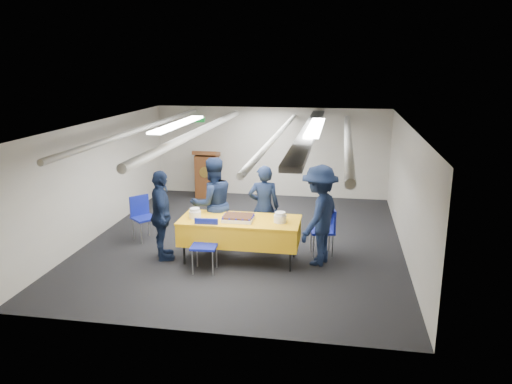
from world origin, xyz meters
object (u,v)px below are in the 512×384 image
at_px(serving_table, 240,231).
at_px(sailor_b, 213,204).
at_px(chair_right, 327,227).
at_px(sailor_c, 161,216).
at_px(sailor_d, 319,215).
at_px(chair_near, 205,240).
at_px(sheet_cake, 238,218).
at_px(chair_left, 142,213).
at_px(podium, 207,174).
at_px(sailor_a, 264,207).

xyz_separation_m(serving_table, sailor_b, (-0.62, 0.53, 0.31)).
height_order(chair_right, sailor_b, sailor_b).
distance_m(sailor_c, sailor_d, 2.76).
relative_size(chair_near, sailor_c, 0.54).
xyz_separation_m(sheet_cake, chair_left, (-2.11, 0.85, -0.28)).
height_order(serving_table, chair_near, chair_near).
distance_m(podium, sailor_a, 3.93).
height_order(sailor_a, sailor_c, sailor_c).
distance_m(sheet_cake, sailor_b, 0.86).
xyz_separation_m(chair_near, sailor_c, (-0.88, 0.32, 0.28)).
bearing_deg(chair_left, sheet_cake, -21.80).
bearing_deg(sailor_b, chair_left, -43.46).
bearing_deg(sailor_c, podium, -19.25).
relative_size(chair_right, chair_left, 1.00).
bearing_deg(chair_right, chair_near, -152.68).
bearing_deg(sailor_b, chair_near, 63.02).
height_order(chair_near, sailor_d, sailor_d).
height_order(sailor_a, sailor_d, sailor_d).
xyz_separation_m(podium, sailor_d, (3.06, -3.95, 0.26)).
xyz_separation_m(sheet_cake, chair_right, (1.51, 0.63, -0.28)).
bearing_deg(podium, chair_right, -47.83).
height_order(serving_table, chair_left, chair_left).
bearing_deg(serving_table, podium, 112.58).
bearing_deg(sailor_a, sheet_cake, 57.76).
height_order(chair_right, sailor_a, sailor_a).
height_order(chair_near, chair_left, same).
bearing_deg(podium, sailor_c, -85.70).
xyz_separation_m(chair_right, sailor_a, (-1.18, 0.15, 0.27)).
bearing_deg(podium, chair_near, -75.25).
relative_size(chair_near, chair_left, 1.00).
distance_m(sailor_a, sailor_c, 1.89).
relative_size(sheet_cake, chair_near, 0.62).
xyz_separation_m(sailor_c, sailor_d, (2.74, 0.27, 0.07)).
xyz_separation_m(sheet_cake, sailor_a, (0.33, 0.77, -0.02)).
relative_size(chair_left, sailor_a, 0.55).
distance_m(sheet_cake, chair_right, 1.66).
bearing_deg(chair_right, sailor_d, -106.46).
bearing_deg(chair_near, podium, 104.75).
bearing_deg(sailor_c, sailor_d, -107.97).
bearing_deg(serving_table, sailor_b, 139.63).
bearing_deg(podium, sailor_d, -52.27).
bearing_deg(chair_left, chair_right, -3.48).
bearing_deg(sailor_d, chair_right, -176.92).
bearing_deg(sailor_d, sailor_c, -64.88).
distance_m(serving_table, sailor_a, 0.81).
height_order(sheet_cake, podium, podium).
xyz_separation_m(chair_near, sailor_d, (1.86, 0.59, 0.34)).
xyz_separation_m(podium, sailor_a, (2.01, -3.37, 0.18)).
height_order(sheet_cake, chair_left, chair_left).
distance_m(podium, chair_near, 4.70).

